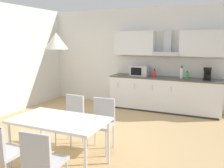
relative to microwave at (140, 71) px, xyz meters
name	(u,v)px	position (x,y,z in m)	size (l,w,h in m)	color
ground_plane	(82,142)	(-0.24, -2.63, -1.04)	(7.73, 8.83, 0.02)	tan
wall_back	(136,57)	(-0.24, 0.37, 0.33)	(6.18, 0.10, 2.72)	silver
kitchen_counter	(164,94)	(0.68, 0.00, -0.58)	(2.86, 0.66, 0.89)	#333333
backsplash_tile	(168,67)	(0.68, 0.30, 0.11)	(2.84, 0.02, 0.50)	silver
upper_wall_cabinets	(167,44)	(0.68, 0.15, 0.72)	(2.84, 0.40, 0.63)	silver
microwave	(140,71)	(0.00, 0.00, 0.00)	(0.48, 0.35, 0.28)	#ADADB2
coffee_maker	(207,74)	(1.71, 0.03, 0.01)	(0.18, 0.19, 0.30)	black
bottle_green	(187,75)	(1.23, 0.04, -0.06)	(0.07, 0.07, 0.19)	green
bottle_white	(182,73)	(1.10, 0.04, -0.01)	(0.08, 0.08, 0.32)	white
bottle_red	(154,74)	(0.42, -0.04, -0.05)	(0.08, 0.08, 0.22)	red
dining_table	(59,122)	(-0.07, -3.54, -0.36)	(1.37, 0.80, 0.72)	silver
chair_far_right	(102,119)	(0.23, -2.76, -0.50)	(0.43, 0.43, 0.87)	#B2B2B7
chair_near_left	(1,149)	(-0.38, -4.32, -0.50)	(0.41, 0.41, 0.87)	#B2B2B7
chair_near_right	(41,159)	(0.25, -4.32, -0.50)	(0.43, 0.43, 0.87)	#B2B2B7
chair_far_left	(72,115)	(-0.37, -2.76, -0.50)	(0.44, 0.44, 0.87)	#B2B2B7
pendant_lamp	(56,41)	(-0.07, -3.54, 0.80)	(0.32, 0.32, 0.22)	silver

